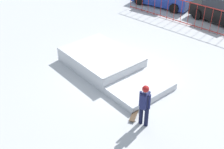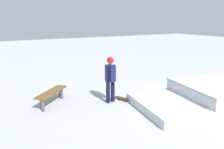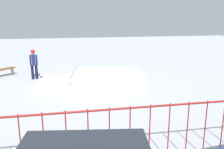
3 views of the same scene
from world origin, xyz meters
The scene contains 5 objects.
ground_plane centered at (0.00, 0.00, 0.00)m, with size 60.00×60.00×0.00m, color #B7BABF.
skate_ramp centered at (-0.84, 0.10, 0.32)m, with size 5.76×3.46×0.74m.
skater centered at (2.63, -1.86, 1.01)m, with size 0.44×0.41×1.73m.
skateboard centered at (2.12, -1.73, 0.08)m, with size 0.49×0.82×0.09m.
park_bench centered at (4.58, -2.80, 0.36)m, with size 1.43×1.40×0.48m.
Camera 2 is at (6.53, 5.04, 3.05)m, focal length 35.77 mm.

